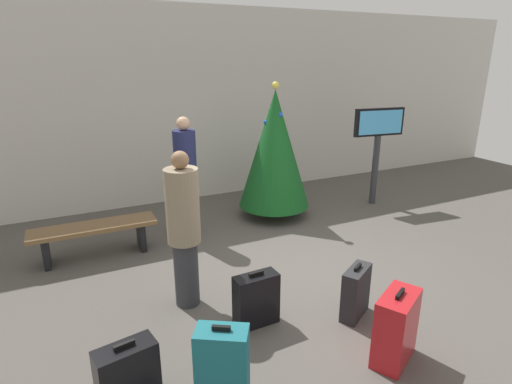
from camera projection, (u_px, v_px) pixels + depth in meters
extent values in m
plane|color=#514C47|center=(296.00, 273.00, 5.37)|extent=(16.00, 16.00, 0.00)
cube|color=beige|center=(201.00, 106.00, 7.93)|extent=(16.00, 0.20, 3.60)
cylinder|color=#4C3319|center=(274.00, 210.00, 7.31)|extent=(0.12, 0.12, 0.21)
cone|color=#14511E|center=(275.00, 149.00, 6.97)|extent=(1.22, 1.22, 1.98)
sphere|color=#F2D84C|center=(276.00, 85.00, 6.65)|extent=(0.12, 0.12, 0.12)
sphere|color=silver|center=(263.00, 143.00, 7.13)|extent=(0.08, 0.08, 0.08)
sphere|color=blue|center=(280.00, 115.00, 6.71)|extent=(0.08, 0.08, 0.08)
sphere|color=yellow|center=(274.00, 159.00, 7.40)|extent=(0.08, 0.08, 0.08)
sphere|color=blue|center=(266.00, 122.00, 6.80)|extent=(0.08, 0.08, 0.08)
cylinder|color=#333338|center=(375.00, 170.00, 7.78)|extent=(0.12, 0.12, 1.31)
cube|color=black|center=(379.00, 122.00, 7.50)|extent=(1.00, 0.20, 0.50)
cube|color=#4CB2F2|center=(381.00, 122.00, 7.46)|extent=(0.89, 0.12, 0.43)
cube|color=brown|center=(94.00, 227.00, 5.69)|extent=(1.67, 0.44, 0.06)
cube|color=black|center=(46.00, 252.00, 5.51)|extent=(0.08, 0.35, 0.42)
cube|color=black|center=(141.00, 235.00, 6.03)|extent=(0.08, 0.35, 0.42)
cylinder|color=#4C1419|center=(188.00, 212.00, 6.38)|extent=(0.25, 0.25, 0.81)
cylinder|color=#1E234C|center=(185.00, 159.00, 6.12)|extent=(0.47, 0.47, 0.86)
sphere|color=tan|center=(183.00, 123.00, 5.96)|extent=(0.20, 0.20, 0.20)
cylinder|color=#333338|center=(187.00, 273.00, 4.62)|extent=(0.27, 0.27, 0.77)
cylinder|color=gray|center=(183.00, 206.00, 4.37)|extent=(0.51, 0.51, 0.82)
sphere|color=#8C6647|center=(180.00, 160.00, 4.21)|extent=(0.19, 0.19, 0.19)
cube|color=black|center=(256.00, 300.00, 4.28)|extent=(0.47, 0.22, 0.57)
cube|color=black|center=(256.00, 274.00, 4.19)|extent=(0.16, 0.04, 0.04)
cube|color=#B2191E|center=(396.00, 328.00, 3.75)|extent=(0.58, 0.48, 0.67)
cube|color=black|center=(400.00, 294.00, 3.64)|extent=(0.17, 0.11, 0.04)
cube|color=#19606B|center=(222.00, 368.00, 3.26)|extent=(0.48, 0.42, 0.69)
cube|color=black|center=(221.00, 328.00, 3.14)|extent=(0.14, 0.10, 0.04)
cube|color=#232326|center=(356.00, 292.00, 4.42)|extent=(0.46, 0.37, 0.56)
cube|color=black|center=(358.00, 267.00, 4.33)|extent=(0.15, 0.10, 0.04)
cube|color=black|center=(128.00, 378.00, 3.24)|extent=(0.50, 0.30, 0.57)
cube|color=black|center=(124.00, 345.00, 3.14)|extent=(0.17, 0.06, 0.04)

